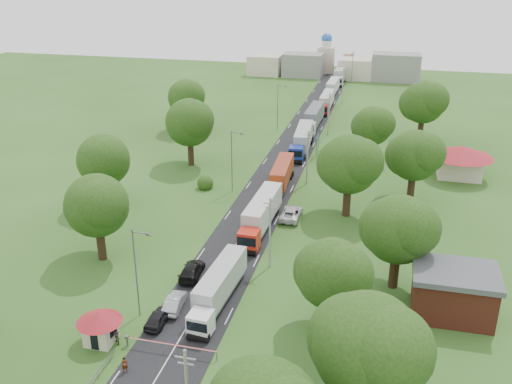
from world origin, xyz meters
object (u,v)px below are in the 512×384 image
(boom_barrier, at_px, (157,343))
(car_lane_mid, at_px, (175,302))
(truck_0, at_px, (218,287))
(car_lane_front, at_px, (158,318))
(guard_booth, at_px, (100,323))
(info_sign, at_px, (317,141))
(pedestrian_near, at_px, (125,365))

(boom_barrier, distance_m, car_lane_mid, 7.07)
(truck_0, height_order, car_lane_front, truck_0)
(guard_booth, relative_size, truck_0, 0.32)
(car_lane_mid, bearing_deg, info_sign, -103.52)
(pedestrian_near, bearing_deg, truck_0, 37.22)
(pedestrian_near, bearing_deg, car_lane_mid, 54.84)
(car_lane_mid, bearing_deg, car_lane_front, 72.60)
(info_sign, height_order, pedestrian_near, info_sign)
(guard_booth, bearing_deg, info_sign, 78.32)
(info_sign, height_order, car_lane_mid, info_sign)
(guard_booth, bearing_deg, car_lane_front, 43.89)
(info_sign, distance_m, pedestrian_near, 64.07)
(boom_barrier, bearing_deg, car_lane_front, 112.13)
(pedestrian_near, bearing_deg, car_lane_front, 58.22)
(info_sign, xyz_separation_m, pedestrian_near, (-8.23, -63.50, -2.22))
(car_lane_front, height_order, car_lane_mid, car_lane_mid)
(boom_barrier, bearing_deg, car_lane_mid, 98.23)
(boom_barrier, relative_size, info_sign, 2.25)
(guard_booth, height_order, car_lane_front, guard_booth)
(info_sign, height_order, car_lane_front, info_sign)
(guard_booth, relative_size, car_lane_front, 1.02)
(guard_booth, xyz_separation_m, truck_0, (9.05, 9.08, -0.16))
(pedestrian_near, bearing_deg, info_sign, 51.04)
(guard_booth, height_order, info_sign, info_sign)
(truck_0, relative_size, pedestrian_near, 8.72)
(car_lane_front, height_order, pedestrian_near, pedestrian_near)
(car_lane_front, relative_size, car_lane_mid, 0.94)
(boom_barrier, xyz_separation_m, car_lane_mid, (-1.01, 7.00, -0.13))
(truck_0, bearing_deg, pedestrian_near, -111.21)
(truck_0, relative_size, car_lane_mid, 2.97)
(guard_booth, bearing_deg, car_lane_mid, 55.40)
(boom_barrier, height_order, info_sign, info_sign)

